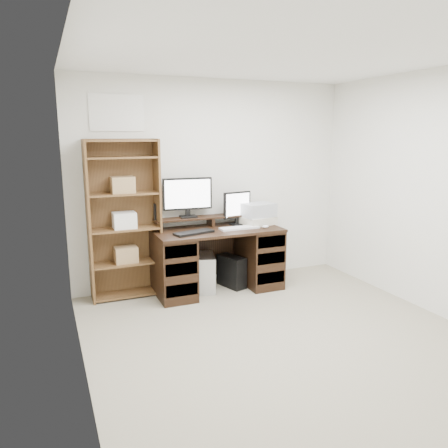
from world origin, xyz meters
TOP-DOWN VIEW (x-y plane):
  - room at (-0.00, 0.00)m, footprint 3.54×4.04m
  - desk at (-0.09, 1.64)m, footprint 1.50×0.70m
  - riser_shelf at (-0.09, 1.85)m, footprint 1.40×0.22m
  - monitor_wide at (-0.37, 1.89)m, footprint 0.60×0.17m
  - monitor_small at (0.23, 1.78)m, footprint 0.37×0.16m
  - speaker at (-0.74, 1.89)m, footprint 0.08×0.08m
  - keyboard_black at (-0.42, 1.51)m, footprint 0.49×0.26m
  - keyboard_white at (0.16, 1.54)m, footprint 0.48×0.15m
  - mouse at (0.47, 1.48)m, footprint 0.09×0.07m
  - printer at (0.48, 1.69)m, footprint 0.45×0.38m
  - basket at (0.48, 1.69)m, footprint 0.42×0.33m
  - tower_silver at (-0.21, 1.69)m, footprint 0.30×0.47m
  - tower_black at (0.11, 1.67)m, footprint 0.27×0.42m
  - bookshelf at (-1.14, 1.86)m, footprint 0.80×0.30m

SIDE VIEW (x-z plane):
  - tower_black at x=0.11m, z-range 0.00..0.39m
  - tower_silver at x=-0.21m, z-range 0.00..0.43m
  - desk at x=-0.09m, z-range 0.01..0.76m
  - keyboard_white at x=0.16m, z-range 0.75..0.77m
  - keyboard_black at x=-0.42m, z-range 0.75..0.78m
  - mouse at x=0.47m, z-range 0.75..0.78m
  - printer at x=0.48m, z-range 0.75..0.85m
  - riser_shelf at x=-0.09m, z-range 0.78..0.90m
  - bookshelf at x=-1.14m, z-range 0.02..1.82m
  - basket at x=0.48m, z-range 0.85..1.01m
  - speaker at x=-0.74m, z-range 0.87..1.06m
  - monitor_small at x=0.23m, z-range 0.77..1.18m
  - monitor_wide at x=-0.37m, z-range 0.90..1.37m
  - room at x=0.00m, z-range -0.02..2.52m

